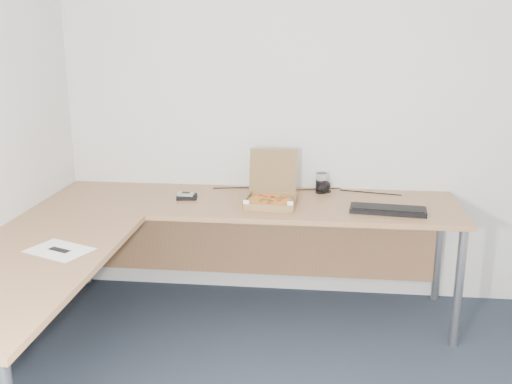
# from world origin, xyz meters

# --- Properties ---
(room_shell) EXTENTS (3.50, 3.50, 2.50)m
(room_shell) POSITION_xyz_m (0.00, 0.00, 1.25)
(room_shell) COLOR silver
(room_shell) RESTS_ON ground
(desk) EXTENTS (2.50, 2.20, 0.73)m
(desk) POSITION_xyz_m (-0.82, 0.97, 0.70)
(desk) COLOR #A37148
(desk) RESTS_ON ground
(pizza_box) EXTENTS (0.29, 0.34, 0.30)m
(pizza_box) POSITION_xyz_m (-0.37, 1.35, 0.77)
(pizza_box) COLOR olive
(pizza_box) RESTS_ON desk
(drinking_glass) EXTENTS (0.07, 0.07, 0.13)m
(drinking_glass) POSITION_xyz_m (-0.07, 1.63, 0.79)
(drinking_glass) COLOR silver
(drinking_glass) RESTS_ON desk
(keyboard) EXTENTS (0.44, 0.20, 0.03)m
(keyboard) POSITION_xyz_m (0.31, 1.26, 0.74)
(keyboard) COLOR black
(keyboard) RESTS_ON desk
(wallet) EXTENTS (0.14, 0.12, 0.02)m
(wallet) POSITION_xyz_m (-0.89, 1.41, 0.74)
(wallet) COLOR black
(wallet) RESTS_ON desk
(phone) EXTENTS (0.10, 0.05, 0.02)m
(phone) POSITION_xyz_m (-0.90, 1.40, 0.76)
(phone) COLOR #B2B5BA
(phone) RESTS_ON wallet
(paper_sheet) EXTENTS (0.35, 0.30, 0.00)m
(paper_sheet) POSITION_xyz_m (-1.29, 0.48, 0.73)
(paper_sheet) COLOR white
(paper_sheet) RESTS_ON desk
(dome_speaker) EXTENTS (0.10, 0.10, 0.08)m
(dome_speaker) POSITION_xyz_m (-0.06, 1.66, 0.77)
(dome_speaker) COLOR black
(dome_speaker) RESTS_ON desk
(cable_bundle) EXTENTS (0.58, 0.12, 0.01)m
(cable_bundle) POSITION_xyz_m (-0.20, 1.68, 0.73)
(cable_bundle) COLOR black
(cable_bundle) RESTS_ON desk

